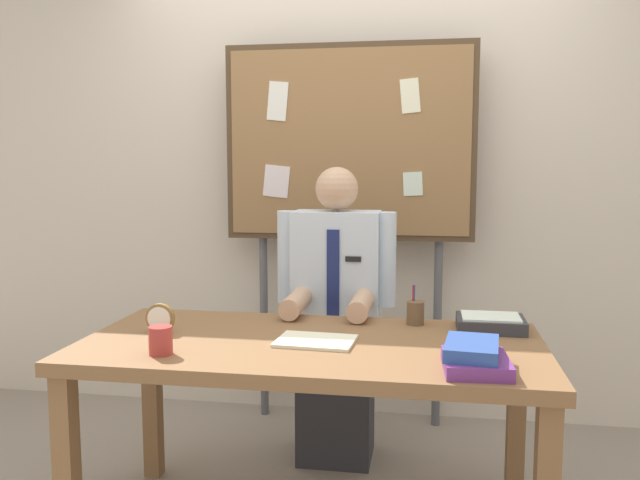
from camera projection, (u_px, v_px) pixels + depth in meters
The scene contains 10 objects.
back_wall at pixel (353, 172), 3.63m from camera, with size 6.40×0.08×2.70m, color beige.
desk at pixel (311, 364), 2.42m from camera, with size 1.69×0.82×0.75m.
person at pixel (336, 326), 3.07m from camera, with size 0.55×0.56×1.38m.
bulletin_board at pixel (349, 149), 3.41m from camera, with size 1.30×0.09×2.01m.
book_stack at pixel (474, 357), 2.07m from camera, with size 0.21×0.27×0.09m.
open_notebook at pixel (316, 341), 2.39m from camera, with size 0.28×0.21×0.01m, color #F4EFCC.
desk_clock at pixel (160, 319), 2.52m from camera, with size 0.11×0.04×0.11m.
coffee_mug at pixel (161, 340), 2.23m from camera, with size 0.08×0.08×0.10m, color #B23833.
pen_holder at pixel (415, 313), 2.65m from camera, with size 0.07×0.07×0.16m.
paper_tray at pixel (491, 323), 2.56m from camera, with size 0.26×0.20×0.06m.
Camera 1 is at (0.42, -2.31, 1.40)m, focal length 36.88 mm.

